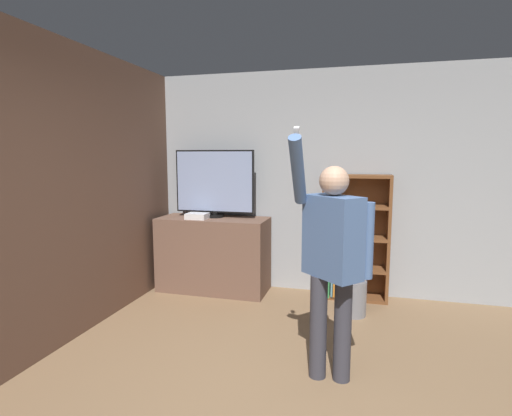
{
  "coord_description": "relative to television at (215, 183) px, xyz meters",
  "views": [
    {
      "loc": [
        0.35,
        -2.0,
        1.68
      ],
      "look_at": [
        -0.63,
        1.68,
        1.18
      ],
      "focal_mm": 28.0,
      "sensor_mm": 36.0,
      "label": 1
    }
  ],
  "objects": [
    {
      "name": "game_console",
      "position": [
        -0.16,
        -0.19,
        -0.39
      ],
      "size": [
        0.25,
        0.2,
        0.07
      ],
      "color": "white",
      "rests_on": "tv_ledge"
    },
    {
      "name": "person",
      "position": [
        1.57,
        -1.74,
        -0.37
      ],
      "size": [
        0.58,
        0.53,
        1.88
      ],
      "rotation": [
        0.0,
        0.0,
        -0.73
      ],
      "color": "#383842",
      "rests_on": "ground_plane"
    },
    {
      "name": "wall_back",
      "position": [
        1.42,
        0.27,
        0.0
      ],
      "size": [
        6.36,
        0.06,
        2.7
      ],
      "color": "#9EA3A8",
      "rests_on": "ground_plane"
    },
    {
      "name": "wall_side_brick",
      "position": [
        -0.79,
        -1.2,
        0.0
      ],
      "size": [
        0.06,
        4.47,
        2.7
      ],
      "color": "brown",
      "rests_on": "ground_plane"
    },
    {
      "name": "bookshelf",
      "position": [
        1.65,
        0.09,
        -0.62
      ],
      "size": [
        0.77,
        0.28,
        1.47
      ],
      "color": "brown",
      "rests_on": "ground_plane"
    },
    {
      "name": "tv_ledge",
      "position": [
        0.0,
        -0.07,
        -0.89
      ],
      "size": [
        1.35,
        0.57,
        0.92
      ],
      "color": "brown",
      "rests_on": "ground_plane"
    },
    {
      "name": "waste_bin",
      "position": [
        1.72,
        -0.44,
        -1.16
      ],
      "size": [
        0.27,
        0.27,
        0.37
      ],
      "color": "gray",
      "rests_on": "ground_plane"
    },
    {
      "name": "television",
      "position": [
        0.0,
        0.0,
        0.0
      ],
      "size": [
        1.01,
        0.22,
        0.83
      ],
      "color": "black",
      "rests_on": "tv_ledge"
    }
  ]
}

